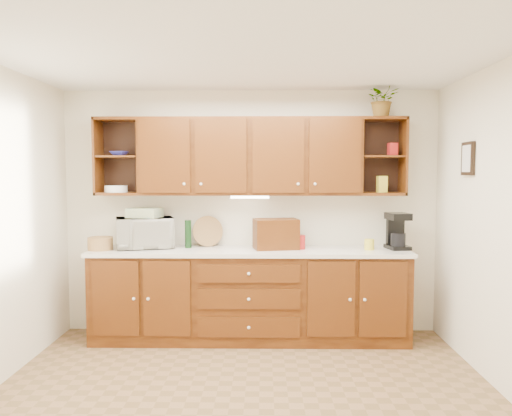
{
  "coord_description": "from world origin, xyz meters",
  "views": [
    {
      "loc": [
        0.14,
        -3.63,
        1.72
      ],
      "look_at": [
        0.07,
        1.15,
        1.39
      ],
      "focal_mm": 35.0,
      "sensor_mm": 36.0,
      "label": 1
    }
  ],
  "objects_px": {
    "coffee_maker": "(397,232)",
    "potted_plant": "(382,100)",
    "microwave": "(145,233)",
    "bread_box": "(276,234)"
  },
  "relations": [
    {
      "from": "microwave",
      "to": "potted_plant",
      "type": "distance_m",
      "value": 2.81
    },
    {
      "from": "microwave",
      "to": "coffee_maker",
      "type": "distance_m",
      "value": 2.62
    },
    {
      "from": "microwave",
      "to": "coffee_maker",
      "type": "height_order",
      "value": "coffee_maker"
    },
    {
      "from": "microwave",
      "to": "bread_box",
      "type": "height_order",
      "value": "microwave"
    },
    {
      "from": "coffee_maker",
      "to": "potted_plant",
      "type": "height_order",
      "value": "potted_plant"
    },
    {
      "from": "microwave",
      "to": "bread_box",
      "type": "bearing_deg",
      "value": -19.94
    },
    {
      "from": "coffee_maker",
      "to": "microwave",
      "type": "bearing_deg",
      "value": 170.96
    },
    {
      "from": "bread_box",
      "to": "potted_plant",
      "type": "xyz_separation_m",
      "value": [
        1.09,
        0.07,
        1.37
      ]
    },
    {
      "from": "microwave",
      "to": "coffee_maker",
      "type": "relative_size",
      "value": 1.54
    },
    {
      "from": "bread_box",
      "to": "potted_plant",
      "type": "bearing_deg",
      "value": -7.49
    }
  ]
}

